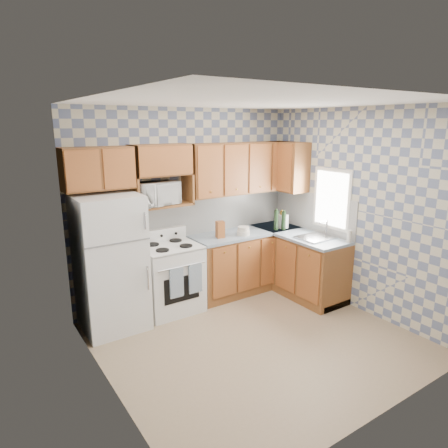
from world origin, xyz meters
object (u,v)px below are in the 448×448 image
(refrigerator, at_px, (110,263))
(microwave, at_px, (156,194))
(electric_kettle, at_px, (283,221))
(stove_body, at_px, (170,279))

(refrigerator, bearing_deg, microwave, 14.71)
(microwave, distance_m, electric_kettle, 2.07)
(refrigerator, height_order, stove_body, refrigerator)
(refrigerator, xyz_separation_m, stove_body, (0.80, 0.03, -0.39))
(refrigerator, distance_m, microwave, 1.07)
(stove_body, relative_size, electric_kettle, 4.32)
(stove_body, bearing_deg, microwave, 115.49)
(stove_body, xyz_separation_m, electric_kettle, (1.88, -0.13, 0.57))
(stove_body, distance_m, electric_kettle, 1.97)
(refrigerator, relative_size, microwave, 3.10)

